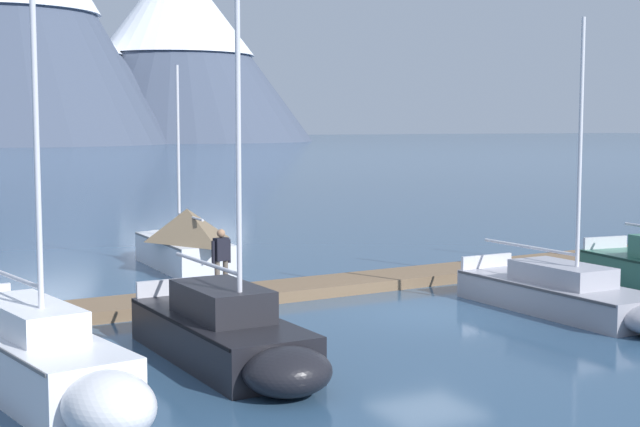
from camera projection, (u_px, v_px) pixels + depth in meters
name	position (u px, v px, depth m)	size (l,w,h in m)	color
ground_plane	(428.00, 314.00, 23.11)	(700.00, 700.00, 0.00)	#2D4C6B
mountain_rear_spur	(73.00, 67.00, 232.16)	(59.03, 59.03, 36.58)	#424C60
mountain_north_horn	(177.00, 42.00, 251.94)	(73.90, 73.90, 50.69)	#424C60
dock	(351.00, 284.00, 26.65)	(26.68, 4.07, 0.30)	brown
sailboat_nearest_berth	(39.00, 359.00, 16.00)	(2.78, 7.44, 9.03)	silver
sailboat_second_berth	(228.00, 335.00, 18.17)	(2.17, 6.45, 7.59)	black
sailboat_mid_dock_port	(181.00, 240.00, 30.55)	(2.07, 6.47, 6.64)	white
sailboat_mid_dock_starboard	(572.00, 295.00, 22.94)	(2.17, 6.96, 7.28)	#93939E
person_on_dock	(221.00, 257.00, 24.22)	(0.58, 0.30, 1.69)	brown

